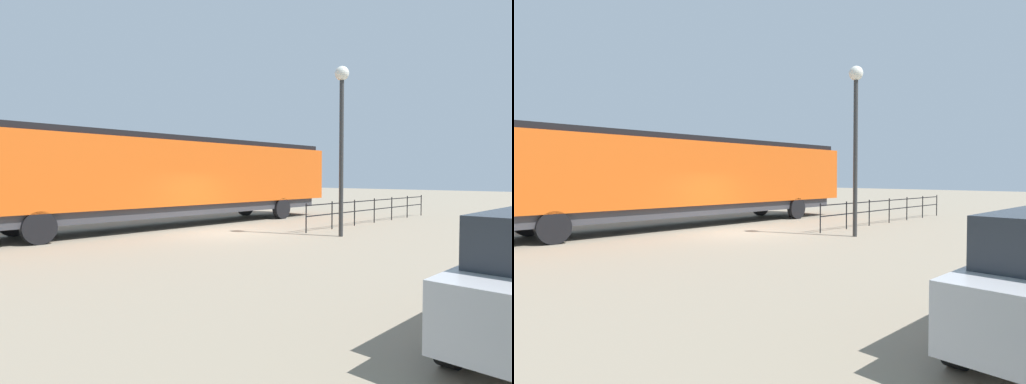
% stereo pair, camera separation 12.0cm
% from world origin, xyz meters
% --- Properties ---
extents(ground_plane, '(120.00, 120.00, 0.00)m').
position_xyz_m(ground_plane, '(0.00, 0.00, 0.00)').
color(ground_plane, gray).
extents(locomotive, '(3.04, 18.75, 3.96)m').
position_xyz_m(locomotive, '(-3.58, 0.35, 2.24)').
color(locomotive, '#D15114').
rests_on(locomotive, ground_plane).
extents(lamp_post, '(0.52, 0.52, 6.27)m').
position_xyz_m(lamp_post, '(3.73, 2.32, 4.43)').
color(lamp_post, '#2D2D2D').
rests_on(lamp_post, ground_plane).
extents(platform_fence, '(0.05, 10.69, 1.18)m').
position_xyz_m(platform_fence, '(2.24, 7.47, 0.76)').
color(platform_fence, black).
rests_on(platform_fence, ground_plane).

